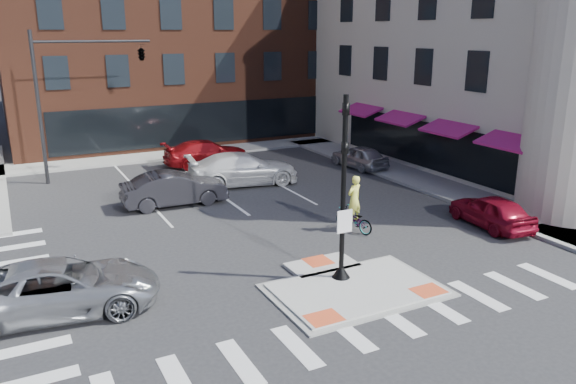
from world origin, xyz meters
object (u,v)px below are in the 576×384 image
silver_suv (60,288)px  red_sedan (491,211)px  bg_car_silver (359,157)px  cyclist (354,213)px  bg_car_dark (174,189)px  bg_car_red (207,153)px  white_pickup (243,169)px

silver_suv → red_sedan: (16.88, -0.27, -0.10)m
bg_car_silver → cyclist: bearing=49.6°
red_sedan → bg_car_dark: 14.19m
red_sedan → cyclist: size_ratio=1.72×
bg_car_red → bg_car_silver: bearing=-122.9°
bg_car_silver → bg_car_red: bearing=-36.9°
bg_car_red → cyclist: (1.39, -14.06, 0.03)m
silver_suv → bg_car_dark: (5.93, 8.75, 0.01)m
bg_car_silver → bg_car_red: bg_car_red is taller
cyclist → bg_car_dark: bearing=-67.5°
silver_suv → cyclist: size_ratio=2.40×
bg_car_dark → bg_car_red: size_ratio=0.92×
bg_car_red → cyclist: size_ratio=2.23×
red_sedan → bg_car_silver: bearing=-89.4°
white_pickup → bg_car_red: size_ratio=1.13×
bg_car_silver → cyclist: cyclist is taller
red_sedan → cyclist: bearing=-15.7°
red_sedan → bg_car_dark: bg_car_dark is taller
red_sedan → silver_suv: bearing=4.9°
red_sedan → white_pickup: 12.83m
bg_car_dark → bg_car_silver: 12.21m
red_sedan → bg_car_silver: (1.05, 11.30, -0.00)m
red_sedan → bg_car_red: 17.61m
bg_car_dark → bg_car_silver: (12.00, 2.28, -0.11)m
bg_car_dark → cyclist: (5.50, -6.86, -0.01)m
bg_car_dark → cyclist: cyclist is taller
red_sedan → white_pickup: size_ratio=0.68×
bg_car_dark → bg_car_silver: size_ratio=1.20×
white_pickup → cyclist: cyclist is taller
cyclist → bg_car_silver: bearing=-141.6°
red_sedan → cyclist: 5.86m
bg_car_red → red_sedan: bearing=-158.1°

